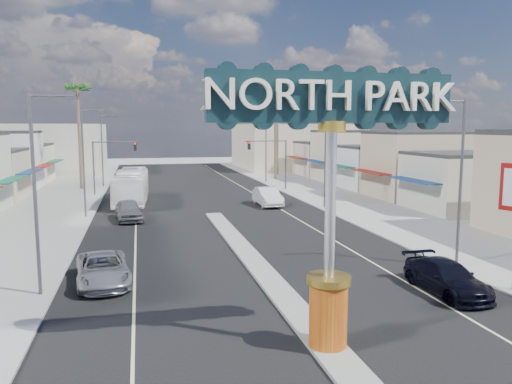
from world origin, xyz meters
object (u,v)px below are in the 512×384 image
gateway_sign (331,178)px  traffic_signal_right (271,155)px  streetlight_l_near (38,185)px  city_bus (132,186)px  streetlight_r_mid (324,154)px  car_parked_left (129,210)px  palm_right_mid (276,105)px  palm_right_far (278,95)px  car_parked_right (268,197)px  palm_left_far (77,93)px  suv_right (447,277)px  streetlight_l_mid (85,157)px  suv_left (103,269)px  streetlight_l_far (103,147)px  traffic_signal_left (110,157)px  streetlight_r_far (265,145)px  streetlight_r_near (458,174)px

gateway_sign → traffic_signal_right: bearing=77.7°
streetlight_l_near → city_bus: streetlight_l_near is taller
streetlight_r_mid → car_parked_left: bearing=-173.6°
palm_right_mid → car_parked_left: bearing=-125.6°
palm_right_far → car_parked_right: (-9.14, -29.15, -11.50)m
palm_left_far → suv_right: palm_left_far is taller
streetlight_l_mid → palm_left_far: (-2.57, 20.00, 6.43)m
palm_right_mid → gateway_sign: bearing=-103.5°
traffic_signal_right → suv_right: size_ratio=1.19×
palm_right_mid → suv_left: 50.37m
streetlight_l_far → streetlight_r_mid: bearing=-46.5°
traffic_signal_left → palm_left_far: size_ratio=0.46×
traffic_signal_right → streetlight_r_far: bearing=81.1°
streetlight_r_far → city_bus: bearing=-140.2°
gateway_sign → suv_right: (7.46, 4.31, -5.20)m
streetlight_r_near → palm_left_far: size_ratio=0.69×
traffic_signal_right → streetlight_l_far: 21.20m
car_parked_right → car_parked_left: bearing=-160.3°
suv_left → car_parked_left: bearing=80.3°
palm_right_mid → car_parked_right: bearing=-107.1°
suv_left → car_parked_right: (13.83, 21.57, 0.15)m
streetlight_r_mid → suv_left: streetlight_r_mid is taller
streetlight_r_near → car_parked_right: 23.67m
traffic_signal_left → car_parked_left: traffic_signal_left is taller
streetlight_l_mid → streetlight_l_far: size_ratio=1.00×
palm_right_mid → traffic_signal_left: bearing=-151.6°
traffic_signal_right → car_parked_right: 12.12m
palm_right_far → streetlight_l_near: bearing=-116.1°
streetlight_r_near → car_parked_right: streetlight_r_near is taller
streetlight_r_near → suv_left: bearing=176.0°
palm_right_far → streetlight_r_far: bearing=-114.5°
suv_left → gateway_sign: bearing=-56.0°
car_parked_right → city_bus: 13.64m
palm_right_far → car_parked_left: size_ratio=2.82×
streetlight_l_mid → city_bus: size_ratio=0.74×
traffic_signal_left → palm_right_far: bearing=36.7°
streetlight_r_mid → palm_right_mid: (2.57, 26.00, 5.54)m
gateway_sign → car_parked_left: size_ratio=1.83×
palm_right_far → city_bus: size_ratio=1.17×
traffic_signal_right → suv_right: bearing=-92.6°
streetlight_r_near → streetlight_r_far: size_ratio=1.00×
palm_right_mid → palm_right_far: (2.00, 6.00, 1.78)m
palm_right_far → car_parked_right: 32.64m
gateway_sign → city_bus: 36.46m
streetlight_l_near → gateway_sign: bearing=-37.6°
gateway_sign → suv_left: gateway_sign is taller
traffic_signal_right → palm_right_mid: 14.10m
gateway_sign → streetlight_l_near: size_ratio=1.02×
gateway_sign → palm_right_far: (15.00, 60.02, 6.46)m
gateway_sign → city_bus: gateway_sign is taller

